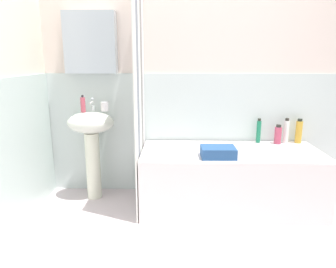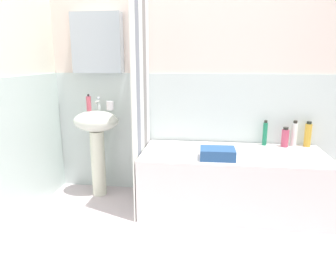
{
  "view_description": "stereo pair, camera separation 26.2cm",
  "coord_description": "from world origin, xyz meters",
  "px_view_note": "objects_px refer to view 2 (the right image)",
  "views": [
    {
      "loc": [
        -0.27,
        -1.84,
        1.34
      ],
      "look_at": [
        -0.33,
        0.71,
        0.72
      ],
      "focal_mm": 33.53,
      "sensor_mm": 36.0,
      "label": 1
    },
    {
      "loc": [
        -0.0,
        -1.82,
        1.34
      ],
      "look_at": [
        -0.33,
        0.71,
        0.72
      ],
      "focal_mm": 33.53,
      "sensor_mm": 36.0,
      "label": 2
    }
  ],
  "objects_px": {
    "shampoo_bottle": "(308,135)",
    "lotion_bottle": "(265,133)",
    "toothbrush_cup": "(111,106)",
    "sink": "(97,134)",
    "bathtub": "(232,181)",
    "conditioner_bottle": "(295,134)",
    "towel_folded": "(218,153)",
    "soap_dispenser": "(89,103)",
    "body_wash_bottle": "(286,138)"
  },
  "relations": [
    {
      "from": "bathtub",
      "to": "lotion_bottle",
      "type": "distance_m",
      "value": 0.57
    },
    {
      "from": "body_wash_bottle",
      "to": "sink",
      "type": "bearing_deg",
      "value": -176.9
    },
    {
      "from": "towel_folded",
      "to": "bathtub",
      "type": "bearing_deg",
      "value": 52.63
    },
    {
      "from": "conditioner_bottle",
      "to": "lotion_bottle",
      "type": "relative_size",
      "value": 1.02
    },
    {
      "from": "bathtub",
      "to": "lotion_bottle",
      "type": "relative_size",
      "value": 6.66
    },
    {
      "from": "bathtub",
      "to": "lotion_bottle",
      "type": "height_order",
      "value": "lotion_bottle"
    },
    {
      "from": "bathtub",
      "to": "conditioner_bottle",
      "type": "xyz_separation_m",
      "value": [
        0.58,
        0.29,
        0.38
      ]
    },
    {
      "from": "conditioner_bottle",
      "to": "towel_folded",
      "type": "xyz_separation_m",
      "value": [
        -0.72,
        -0.48,
        -0.07
      ]
    },
    {
      "from": "toothbrush_cup",
      "to": "shampoo_bottle",
      "type": "distance_m",
      "value": 1.89
    },
    {
      "from": "toothbrush_cup",
      "to": "towel_folded",
      "type": "relative_size",
      "value": 0.3
    },
    {
      "from": "towel_folded",
      "to": "lotion_bottle",
      "type": "bearing_deg",
      "value": 46.6
    },
    {
      "from": "toothbrush_cup",
      "to": "bathtub",
      "type": "xyz_separation_m",
      "value": [
        1.18,
        -0.24,
        -0.63
      ]
    },
    {
      "from": "conditioner_bottle",
      "to": "towel_folded",
      "type": "bearing_deg",
      "value": -146.41
    },
    {
      "from": "bathtub",
      "to": "towel_folded",
      "type": "height_order",
      "value": "towel_folded"
    },
    {
      "from": "sink",
      "to": "shampoo_bottle",
      "type": "relative_size",
      "value": 3.58
    },
    {
      "from": "bathtub",
      "to": "towel_folded",
      "type": "distance_m",
      "value": 0.39
    },
    {
      "from": "soap_dispenser",
      "to": "shampoo_bottle",
      "type": "distance_m",
      "value": 2.08
    },
    {
      "from": "bathtub",
      "to": "shampoo_bottle",
      "type": "height_order",
      "value": "shampoo_bottle"
    },
    {
      "from": "sink",
      "to": "soap_dispenser",
      "type": "bearing_deg",
      "value": 178.8
    },
    {
      "from": "lotion_bottle",
      "to": "sink",
      "type": "bearing_deg",
      "value": -175.35
    },
    {
      "from": "shampoo_bottle",
      "to": "body_wash_bottle",
      "type": "bearing_deg",
      "value": -170.17
    },
    {
      "from": "toothbrush_cup",
      "to": "body_wash_bottle",
      "type": "bearing_deg",
      "value": 0.72
    },
    {
      "from": "shampoo_bottle",
      "to": "body_wash_bottle",
      "type": "xyz_separation_m",
      "value": [
        -0.21,
        -0.04,
        -0.03
      ]
    },
    {
      "from": "body_wash_bottle",
      "to": "towel_folded",
      "type": "distance_m",
      "value": 0.77
    },
    {
      "from": "lotion_bottle",
      "to": "towel_folded",
      "type": "xyz_separation_m",
      "value": [
        -0.45,
        -0.48,
        -0.07
      ]
    },
    {
      "from": "towel_folded",
      "to": "shampoo_bottle",
      "type": "bearing_deg",
      "value": 29.75
    },
    {
      "from": "toothbrush_cup",
      "to": "bathtub",
      "type": "height_order",
      "value": "toothbrush_cup"
    },
    {
      "from": "sink",
      "to": "bathtub",
      "type": "xyz_separation_m",
      "value": [
        1.3,
        -0.16,
        -0.36
      ]
    },
    {
      "from": "sink",
      "to": "bathtub",
      "type": "height_order",
      "value": "sink"
    },
    {
      "from": "bathtub",
      "to": "towel_folded",
      "type": "bearing_deg",
      "value": -127.37
    },
    {
      "from": "conditioner_bottle",
      "to": "body_wash_bottle",
      "type": "xyz_separation_m",
      "value": [
        -0.09,
        -0.03,
        -0.03
      ]
    },
    {
      "from": "body_wash_bottle",
      "to": "towel_folded",
      "type": "xyz_separation_m",
      "value": [
        -0.63,
        -0.44,
        -0.04
      ]
    },
    {
      "from": "sink",
      "to": "towel_folded",
      "type": "height_order",
      "value": "sink"
    },
    {
      "from": "shampoo_bottle",
      "to": "soap_dispenser",
      "type": "bearing_deg",
      "value": -176.34
    },
    {
      "from": "sink",
      "to": "conditioner_bottle",
      "type": "relative_size",
      "value": 3.5
    },
    {
      "from": "shampoo_bottle",
      "to": "bathtub",
      "type": "bearing_deg",
      "value": -157.21
    },
    {
      "from": "conditioner_bottle",
      "to": "toothbrush_cup",
      "type": "bearing_deg",
      "value": -178.24
    },
    {
      "from": "body_wash_bottle",
      "to": "shampoo_bottle",
      "type": "bearing_deg",
      "value": 9.83
    },
    {
      "from": "sink",
      "to": "towel_folded",
      "type": "bearing_deg",
      "value": -16.78
    },
    {
      "from": "conditioner_bottle",
      "to": "body_wash_bottle",
      "type": "distance_m",
      "value": 0.1
    },
    {
      "from": "toothbrush_cup",
      "to": "lotion_bottle",
      "type": "height_order",
      "value": "toothbrush_cup"
    },
    {
      "from": "shampoo_bottle",
      "to": "conditioner_bottle",
      "type": "bearing_deg",
      "value": -178.24
    },
    {
      "from": "toothbrush_cup",
      "to": "towel_folded",
      "type": "height_order",
      "value": "toothbrush_cup"
    },
    {
      "from": "soap_dispenser",
      "to": "lotion_bottle",
      "type": "distance_m",
      "value": 1.7
    },
    {
      "from": "shampoo_bottle",
      "to": "lotion_bottle",
      "type": "xyz_separation_m",
      "value": [
        -0.39,
        -0.0,
        0.0
      ]
    },
    {
      "from": "toothbrush_cup",
      "to": "bathtub",
      "type": "relative_size",
      "value": 0.05
    },
    {
      "from": "shampoo_bottle",
      "to": "conditioner_bottle",
      "type": "distance_m",
      "value": 0.12
    },
    {
      "from": "conditioner_bottle",
      "to": "lotion_bottle",
      "type": "height_order",
      "value": "conditioner_bottle"
    },
    {
      "from": "conditioner_bottle",
      "to": "shampoo_bottle",
      "type": "bearing_deg",
      "value": 1.76
    },
    {
      "from": "bathtub",
      "to": "conditioner_bottle",
      "type": "height_order",
      "value": "conditioner_bottle"
    }
  ]
}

